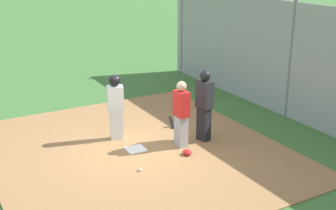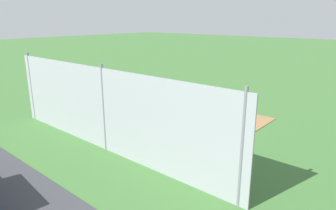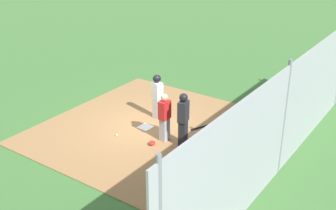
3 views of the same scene
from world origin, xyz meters
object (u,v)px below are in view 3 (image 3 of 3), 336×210
(catcher_mask, at_px, (152,143))
(catcher, at_px, (164,116))
(home_plate, at_px, (146,127))
(baseball_bat, at_px, (201,127))
(runner, at_px, (157,94))
(baseball, at_px, (117,135))
(umpire, at_px, (183,118))

(catcher_mask, bearing_deg, catcher, -15.39)
(home_plate, bearing_deg, baseball_bat, -56.03)
(runner, height_order, baseball_bat, runner)
(home_plate, height_order, catcher, catcher)
(catcher_mask, bearing_deg, baseball, 98.53)
(catcher, height_order, baseball_bat, catcher)
(runner, bearing_deg, catcher_mask, 46.91)
(catcher, xyz_separation_m, baseball, (-0.70, 1.43, -0.79))
(home_plate, bearing_deg, catcher_mask, -132.93)
(catcher, xyz_separation_m, baseball_bat, (1.41, -0.55, -0.80))
(runner, bearing_deg, baseball, 7.29)
(runner, xyz_separation_m, baseball, (-1.87, 0.28, -0.90))
(home_plate, relative_size, umpire, 0.25)
(catcher_mask, distance_m, baseball, 1.31)
(baseball, bearing_deg, baseball_bat, -43.28)
(runner, height_order, catcher_mask, runner)
(catcher_mask, relative_size, baseball, 3.24)
(runner, bearing_deg, home_plate, 23.46)
(home_plate, height_order, catcher_mask, catcher_mask)
(catcher_mask, bearing_deg, runner, 31.16)
(baseball_bat, bearing_deg, catcher_mask, 4.79)
(umpire, bearing_deg, baseball, 6.86)
(runner, bearing_deg, catcher, 60.15)
(baseball_bat, relative_size, baseball, 11.21)
(catcher_mask, bearing_deg, umpire, -56.04)
(catcher, relative_size, runner, 0.98)
(home_plate, distance_m, catcher_mask, 1.23)
(umpire, relative_size, runner, 1.08)
(runner, distance_m, baseball, 2.10)
(runner, relative_size, catcher_mask, 6.82)
(runner, xyz_separation_m, catcher_mask, (-1.68, -1.02, -0.87))
(home_plate, relative_size, catcher_mask, 1.83)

